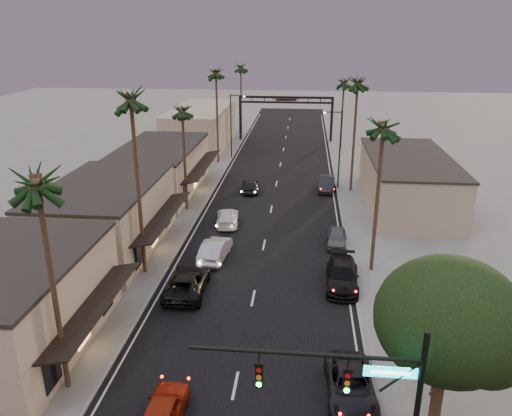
% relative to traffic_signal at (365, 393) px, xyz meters
% --- Properties ---
extents(ground, '(200.00, 200.00, 0.00)m').
position_rel_traffic_signal_xyz_m(ground, '(-5.69, 36.00, -5.08)').
color(ground, slate).
rests_on(ground, ground).
extents(road, '(14.00, 120.00, 0.02)m').
position_rel_traffic_signal_xyz_m(road, '(-5.69, 41.00, -5.08)').
color(road, black).
rests_on(road, ground).
extents(sidewalk_left, '(5.00, 92.00, 0.12)m').
position_rel_traffic_signal_xyz_m(sidewalk_left, '(-15.19, 48.00, -5.02)').
color(sidewalk_left, slate).
rests_on(sidewalk_left, ground).
extents(sidewalk_right, '(5.00, 92.00, 0.12)m').
position_rel_traffic_signal_xyz_m(sidewalk_right, '(3.81, 48.00, -5.02)').
color(sidewalk_right, slate).
rests_on(sidewalk_right, ground).
extents(storefront_near, '(8.00, 12.00, 5.50)m').
position_rel_traffic_signal_xyz_m(storefront_near, '(-18.69, 8.00, -2.33)').
color(storefront_near, tan).
rests_on(storefront_near, ground).
extents(storefront_mid, '(8.00, 14.00, 5.50)m').
position_rel_traffic_signal_xyz_m(storefront_mid, '(-18.69, 22.00, -2.33)').
color(storefront_mid, '#A29681').
rests_on(storefront_mid, ground).
extents(storefront_far, '(8.00, 16.00, 5.00)m').
position_rel_traffic_signal_xyz_m(storefront_far, '(-18.69, 38.00, -2.58)').
color(storefront_far, tan).
rests_on(storefront_far, ground).
extents(storefront_dist, '(8.00, 20.00, 6.00)m').
position_rel_traffic_signal_xyz_m(storefront_dist, '(-18.69, 61.00, -2.08)').
color(storefront_dist, '#A29681').
rests_on(storefront_dist, ground).
extents(building_right, '(8.00, 18.00, 5.00)m').
position_rel_traffic_signal_xyz_m(building_right, '(8.31, 36.00, -2.58)').
color(building_right, '#A29681').
rests_on(building_right, ground).
extents(traffic_signal, '(8.51, 0.22, 7.80)m').
position_rel_traffic_signal_xyz_m(traffic_signal, '(0.00, 0.00, 0.00)').
color(traffic_signal, black).
rests_on(traffic_signal, ground).
extents(corner_tree, '(6.20, 6.20, 8.80)m').
position_rel_traffic_signal_xyz_m(corner_tree, '(3.79, 3.45, 0.90)').
color(corner_tree, '#38281C').
rests_on(corner_tree, ground).
extents(arch, '(15.20, 0.40, 7.27)m').
position_rel_traffic_signal_xyz_m(arch, '(-5.69, 66.00, 0.45)').
color(arch, black).
rests_on(arch, ground).
extents(streetlight_right, '(2.13, 0.30, 9.00)m').
position_rel_traffic_signal_xyz_m(streetlight_right, '(1.23, 41.00, 0.25)').
color(streetlight_right, black).
rests_on(streetlight_right, ground).
extents(streetlight_left, '(2.13, 0.30, 9.00)m').
position_rel_traffic_signal_xyz_m(streetlight_left, '(-12.61, 54.00, 0.25)').
color(streetlight_left, black).
rests_on(streetlight_left, ground).
extents(palm_la, '(3.20, 3.20, 13.20)m').
position_rel_traffic_signal_xyz_m(palm_la, '(-14.29, 5.00, 6.36)').
color(palm_la, '#38281C').
rests_on(palm_la, ground).
extents(palm_lb, '(3.20, 3.20, 15.20)m').
position_rel_traffic_signal_xyz_m(palm_lb, '(-14.29, 18.00, 8.30)').
color(palm_lb, '#38281C').
rests_on(palm_lb, ground).
extents(palm_lc, '(3.20, 3.20, 12.20)m').
position_rel_traffic_signal_xyz_m(palm_lc, '(-14.29, 32.00, 5.39)').
color(palm_lc, '#38281C').
rests_on(palm_lc, ground).
extents(palm_ld, '(3.20, 3.20, 14.20)m').
position_rel_traffic_signal_xyz_m(palm_ld, '(-14.29, 51.00, 7.33)').
color(palm_ld, '#38281C').
rests_on(palm_ld, ground).
extents(palm_ra, '(3.20, 3.20, 13.20)m').
position_rel_traffic_signal_xyz_m(palm_ra, '(2.91, 20.00, 6.36)').
color(palm_ra, '#38281C').
rests_on(palm_ra, ground).
extents(palm_rb, '(3.20, 3.20, 14.20)m').
position_rel_traffic_signal_xyz_m(palm_rb, '(2.91, 40.00, 7.33)').
color(palm_rb, '#38281C').
rests_on(palm_rb, ground).
extents(palm_rc, '(3.20, 3.20, 12.20)m').
position_rel_traffic_signal_xyz_m(palm_rc, '(2.91, 60.00, 5.39)').
color(palm_rc, '#38281C').
rests_on(palm_rc, ground).
extents(palm_far, '(3.20, 3.20, 13.20)m').
position_rel_traffic_signal_xyz_m(palm_far, '(-13.99, 74.00, 6.36)').
color(palm_far, '#38281C').
rests_on(palm_far, ground).
extents(oncoming_red, '(1.84, 4.47, 1.52)m').
position_rel_traffic_signal_xyz_m(oncoming_red, '(-8.66, 3.00, -4.32)').
color(oncoming_red, '#97210B').
rests_on(oncoming_red, ground).
extents(oncoming_pickup, '(2.75, 5.76, 1.58)m').
position_rel_traffic_signal_xyz_m(oncoming_pickup, '(-10.37, 15.35, -4.29)').
color(oncoming_pickup, black).
rests_on(oncoming_pickup, ground).
extents(oncoming_silver, '(2.16, 5.09, 1.63)m').
position_rel_traffic_signal_xyz_m(oncoming_silver, '(-9.38, 20.94, -4.26)').
color(oncoming_silver, '#ACABB1').
rests_on(oncoming_silver, ground).
extents(oncoming_white, '(2.54, 5.11, 1.43)m').
position_rel_traffic_signal_xyz_m(oncoming_white, '(-9.54, 28.48, -4.37)').
color(oncoming_white, white).
rests_on(oncoming_white, ground).
extents(oncoming_dgrey, '(2.27, 4.70, 1.55)m').
position_rel_traffic_signal_xyz_m(oncoming_dgrey, '(-8.47, 38.70, -4.31)').
color(oncoming_dgrey, black).
rests_on(oncoming_dgrey, ground).
extents(curbside_near, '(2.55, 5.22, 1.43)m').
position_rel_traffic_signal_xyz_m(curbside_near, '(0.20, 5.74, -4.37)').
color(curbside_near, black).
rests_on(curbside_near, ground).
extents(curbside_black, '(2.57, 5.75, 1.64)m').
position_rel_traffic_signal_xyz_m(curbside_black, '(0.51, 17.43, -4.26)').
color(curbside_black, black).
rests_on(curbside_black, ground).
extents(curbside_grey, '(1.88, 4.12, 1.37)m').
position_rel_traffic_signal_xyz_m(curbside_grey, '(0.51, 24.58, -4.40)').
color(curbside_grey, '#525257').
rests_on(curbside_grey, ground).
extents(curbside_far, '(2.12, 4.97, 1.59)m').
position_rel_traffic_signal_xyz_m(curbside_far, '(0.18, 40.05, -4.29)').
color(curbside_far, black).
rests_on(curbside_far, ground).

